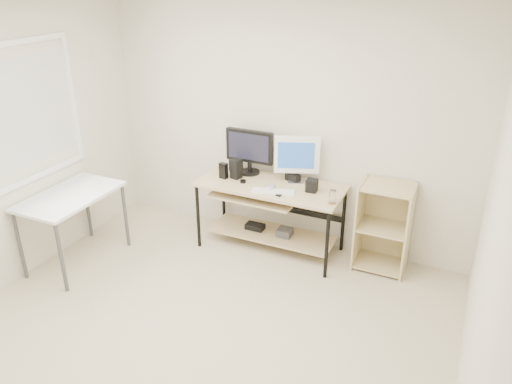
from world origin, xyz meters
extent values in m
cube|color=#C3B696|center=(0.00, 0.00, -0.01)|extent=(4.00, 4.00, 0.01)
cube|color=beige|center=(0.00, 2.00, 1.30)|extent=(4.00, 0.01, 2.60)
cube|color=beige|center=(2.00, 0.00, 1.30)|extent=(0.01, 4.00, 2.60)
cube|color=white|center=(-1.98, 0.60, 1.55)|extent=(0.01, 1.00, 1.20)
cube|color=tan|center=(0.00, 1.66, 0.73)|extent=(1.50, 0.65, 0.03)
cube|color=tan|center=(-0.15, 1.60, 0.62)|extent=(0.90, 0.49, 0.02)
cube|color=tan|center=(0.00, 1.71, 0.15)|extent=(1.35, 0.46, 0.02)
cube|color=black|center=(-0.20, 1.60, 0.64)|extent=(0.33, 0.22, 0.01)
cylinder|color=black|center=(0.05, 1.55, 0.64)|extent=(0.14, 0.01, 0.01)
cube|color=#404043|center=(0.15, 1.71, 0.20)|extent=(0.15, 0.15, 0.08)
cube|color=black|center=(-0.20, 1.71, 0.19)|extent=(0.20, 0.12, 0.06)
cylinder|color=black|center=(-0.71, 1.37, 0.36)|extent=(0.04, 0.04, 0.72)
cylinder|color=black|center=(-0.71, 1.94, 0.36)|extent=(0.04, 0.04, 0.72)
cylinder|color=black|center=(0.71, 1.37, 0.36)|extent=(0.04, 0.04, 0.72)
cylinder|color=black|center=(0.71, 1.94, 0.36)|extent=(0.04, 0.04, 0.72)
cube|color=white|center=(-1.68, 0.60, 0.73)|extent=(0.60, 1.00, 0.03)
cylinder|color=#404043|center=(-1.94, 0.14, 0.36)|extent=(0.04, 0.04, 0.72)
cylinder|color=#404043|center=(-1.94, 1.06, 0.36)|extent=(0.04, 0.04, 0.72)
cylinder|color=#404043|center=(-1.42, 0.14, 0.36)|extent=(0.04, 0.04, 0.72)
cylinder|color=#404043|center=(-1.42, 1.06, 0.36)|extent=(0.04, 0.04, 0.72)
cube|color=#CCB97F|center=(0.91, 1.78, 0.45)|extent=(0.02, 0.40, 0.90)
cube|color=#CCB97F|center=(1.39, 1.78, 0.45)|extent=(0.02, 0.40, 0.90)
cube|color=#CCB97F|center=(1.15, 1.97, 0.45)|extent=(0.50, 0.02, 0.90)
cube|color=#CCB97F|center=(1.15, 1.78, 0.04)|extent=(0.46, 0.38, 0.02)
cube|color=#CCB97F|center=(1.15, 1.78, 0.45)|extent=(0.46, 0.38, 0.02)
cube|color=#CCB97F|center=(1.15, 1.78, 0.88)|extent=(0.46, 0.38, 0.02)
cylinder|color=black|center=(-0.33, 1.84, 0.76)|extent=(0.22, 0.22, 0.02)
cylinder|color=black|center=(-0.33, 1.84, 0.83)|extent=(0.05, 0.05, 0.11)
cube|color=black|center=(-0.33, 1.84, 1.05)|extent=(0.52, 0.06, 0.35)
cube|color=black|center=(-0.33, 1.81, 1.05)|extent=(0.44, 0.01, 0.28)
cube|color=silver|center=(0.21, 1.82, 0.76)|extent=(0.16, 0.15, 0.01)
cylinder|color=silver|center=(0.21, 1.82, 0.81)|extent=(0.04, 0.04, 0.09)
cube|color=white|center=(0.21, 1.82, 1.05)|extent=(0.44, 0.21, 0.38)
cube|color=#21498F|center=(0.21, 1.80, 1.05)|extent=(0.36, 0.15, 0.31)
cube|color=white|center=(0.10, 1.49, 0.76)|extent=(0.44, 0.23, 0.01)
ellipsoid|color=#BABAC0|center=(0.05, 1.55, 0.77)|extent=(0.09, 0.13, 0.04)
cube|color=black|center=(0.17, 1.83, 0.79)|extent=(0.18, 0.14, 0.08)
cube|color=black|center=(-0.39, 1.65, 0.79)|extent=(0.11, 0.11, 0.08)
cube|color=black|center=(-0.39, 1.65, 0.90)|extent=(0.13, 0.13, 0.13)
cube|color=black|center=(0.43, 1.67, 0.81)|extent=(0.11, 0.11, 0.13)
cube|color=black|center=(-0.51, 1.60, 0.83)|extent=(0.09, 0.07, 0.17)
cylinder|color=black|center=(-0.28, 1.58, 0.76)|extent=(0.07, 0.07, 0.03)
cube|color=black|center=(0.18, 1.46, 0.75)|extent=(0.06, 0.10, 0.01)
cylinder|color=#8F6240|center=(0.70, 1.49, 0.75)|extent=(0.08, 0.08, 0.01)
cylinder|color=white|center=(0.70, 1.49, 0.82)|extent=(0.07, 0.07, 0.13)
camera|label=1|loc=(1.82, -2.64, 2.79)|focal=35.00mm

